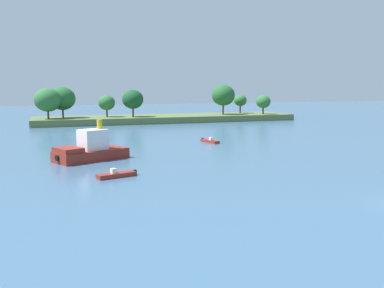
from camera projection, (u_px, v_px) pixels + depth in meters
name	position (u px, v px, depth m)	size (l,w,h in m)	color
treeline_island	(156.00, 111.00, 113.14)	(70.27, 15.39, 9.98)	#566B3D
small_motorboat	(210.00, 141.00, 71.49)	(2.09, 4.42, 0.93)	maroon
fishing_skiff	(116.00, 175.00, 43.97)	(4.41, 2.27, 0.97)	maroon
tugboat	(90.00, 150.00, 54.18)	(10.04, 7.56, 5.15)	maroon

